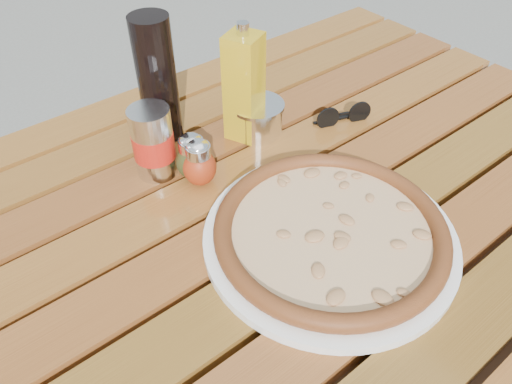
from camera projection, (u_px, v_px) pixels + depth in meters
table at (264, 247)px, 0.81m from camera, size 1.40×0.90×0.75m
plate at (330, 238)px, 0.71m from camera, size 0.38×0.38×0.01m
pizza at (331, 230)px, 0.70m from camera, size 0.36×0.36×0.03m
pepper_shaker at (199, 163)px, 0.78m from camera, size 0.07×0.07×0.08m
oregano_shaker at (192, 157)px, 0.80m from camera, size 0.07×0.07×0.08m
dark_bottle at (157, 80)px, 0.83m from camera, size 0.08×0.08×0.22m
soda_can at (153, 143)px, 0.79m from camera, size 0.08×0.08×0.12m
olive_oil_cruet at (244, 87)px, 0.84m from camera, size 0.07×0.07×0.21m
parmesan_tin at (257, 117)px, 0.89m from camera, size 0.12×0.12×0.07m
sunglasses at (343, 116)px, 0.92m from camera, size 0.11×0.05×0.04m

